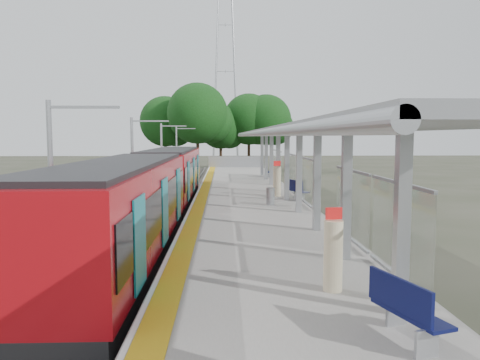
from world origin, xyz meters
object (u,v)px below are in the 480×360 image
object	(u,v)px
bench_near	(405,308)
bench_mid	(297,189)
info_pillar_far	(277,181)
train	(154,188)
bench_far	(268,171)
litter_bin	(270,196)
info_pillar_near	(333,255)

from	to	relation	value
bench_near	bench_mid	bearing A→B (deg)	69.37
bench_near	info_pillar_far	bearing A→B (deg)	72.47
train	bench_far	xyz separation A→B (m)	(6.84, 17.69, -0.55)
bench_far	litter_bin	distance (m)	16.21
bench_far	litter_bin	world-z (taller)	bench_far
bench_mid	info_pillar_far	world-z (taller)	info_pillar_far
info_pillar_near	litter_bin	bearing A→B (deg)	81.28
bench_mid	bench_far	bearing A→B (deg)	71.26
bench_near	litter_bin	world-z (taller)	bench_near
info_pillar_near	bench_far	bearing A→B (deg)	78.35
train	litter_bin	distance (m)	5.70
bench_mid	info_pillar_far	distance (m)	1.75
train	info_pillar_near	world-z (taller)	train
bench_near	info_pillar_near	size ratio (longest dim) A/B	0.88
info_pillar_near	train	bearing A→B (deg)	106.94
bench_near	bench_mid	world-z (taller)	bench_near
train	info_pillar_near	bearing A→B (deg)	-63.99
litter_bin	bench_near	bearing A→B (deg)	-87.46
train	bench_near	bearing A→B (deg)	-66.16
info_pillar_far	bench_far	bearing A→B (deg)	73.25
bench_near	litter_bin	distance (m)	15.45
bench_near	litter_bin	bearing A→B (deg)	75.10
bench_near	litter_bin	size ratio (longest dim) A/B	1.90
litter_bin	info_pillar_near	bearing A→B (deg)	-89.64
train	info_pillar_near	size ratio (longest dim) A/B	14.98
litter_bin	train	bearing A→B (deg)	-164.22
info_pillar_near	litter_bin	distance (m)	12.89
info_pillar_near	litter_bin	size ratio (longest dim) A/B	2.16
bench_mid	bench_far	xyz separation A→B (m)	(-0.26, 14.21, -0.05)
train	bench_near	distance (m)	15.20
bench_far	info_pillar_far	xyz separation A→B (m)	(-0.68, -12.77, 0.37)
train	litter_bin	xyz separation A→B (m)	(5.46, 1.54, -0.63)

